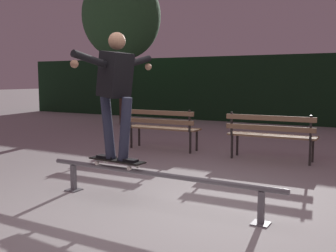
# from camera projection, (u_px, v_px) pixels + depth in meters

# --- Properties ---
(ground_plane) EXTENTS (90.00, 90.00, 0.00)m
(ground_plane) POSITION_uv_depth(u_px,v_px,m) (148.00, 208.00, 4.67)
(ground_plane) COLOR #ADAAA8
(hedge_backdrop) EXTENTS (24.00, 1.20, 2.28)m
(hedge_backdrop) POSITION_uv_depth(u_px,v_px,m) (312.00, 90.00, 13.17)
(hedge_backdrop) COLOR black
(hedge_backdrop) RESTS_ON ground
(grind_rail) EXTENTS (3.13, 0.18, 0.41)m
(grind_rail) POSITION_uv_depth(u_px,v_px,m) (155.00, 179.00, 4.75)
(grind_rail) COLOR slate
(grind_rail) RESTS_ON ground
(skateboard) EXTENTS (0.79, 0.26, 0.09)m
(skateboard) POSITION_uv_depth(u_px,v_px,m) (117.00, 161.00, 5.01)
(skateboard) COLOR black
(skateboard) RESTS_ON grind_rail
(skateboarder) EXTENTS (0.63, 1.41, 1.56)m
(skateboarder) POSITION_uv_depth(u_px,v_px,m) (116.00, 85.00, 4.90)
(skateboarder) COLOR black
(skateboarder) RESTS_ON skateboard
(park_bench_leftmost) EXTENTS (1.61, 0.46, 0.88)m
(park_bench_leftmost) POSITION_uv_depth(u_px,v_px,m) (161.00, 125.00, 8.43)
(park_bench_leftmost) COLOR #282623
(park_bench_leftmost) RESTS_ON ground
(park_bench_left_center) EXTENTS (1.61, 0.46, 0.88)m
(park_bench_left_center) POSITION_uv_depth(u_px,v_px,m) (271.00, 132.00, 7.29)
(park_bench_left_center) COLOR #282623
(park_bench_left_center) RESTS_ON ground
(tree_far_left) EXTENTS (2.49, 2.49, 4.84)m
(tree_far_left) POSITION_uv_depth(u_px,v_px,m) (122.00, 17.00, 12.77)
(tree_far_left) COLOR #3D2D23
(tree_far_left) RESTS_ON ground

